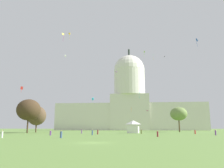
{
  "coord_description": "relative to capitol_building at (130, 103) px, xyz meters",
  "views": [
    {
      "loc": [
        6.3,
        -33.85,
        2.22
      ],
      "look_at": [
        -5.67,
        86.95,
        25.81
      ],
      "focal_mm": 36.03,
      "sensor_mm": 36.0,
      "label": 1
    }
  ],
  "objects": [
    {
      "name": "ground_plane",
      "position": [
        -2.39,
        -164.47,
        -23.53
      ],
      "size": [
        800.0,
        800.0,
        0.0
      ],
      "primitive_type": "plane",
      "color": "olive"
    },
    {
      "name": "capitol_building",
      "position": [
        0.0,
        0.0,
        0.0
      ],
      "size": [
        128.21,
        27.54,
        73.24
      ],
      "color": "silver",
      "rests_on": "ground_plane"
    },
    {
      "name": "event_tent",
      "position": [
        3.3,
        -103.88,
        -20.98
      ],
      "size": [
        5.31,
        5.13,
        5.16
      ],
      "rotation": [
        0.0,
        0.0,
        -0.14
      ],
      "color": "white",
      "rests_on": "ground_plane"
    },
    {
      "name": "tree_west_near",
      "position": [
        -40.13,
        -107.97,
        -14.03
      ],
      "size": [
        10.55,
        10.02,
        13.95
      ],
      "color": "#42301E",
      "rests_on": "ground_plane"
    },
    {
      "name": "tree_east_far",
      "position": [
        25.96,
        -82.53,
        -14.58
      ],
      "size": [
        10.6,
        11.45,
        12.32
      ],
      "color": "#4C3823",
      "rests_on": "ground_plane"
    },
    {
      "name": "tree_west_mid",
      "position": [
        -42.07,
        -95.33,
        -15.82
      ],
      "size": [
        10.48,
        9.23,
        12.22
      ],
      "color": "brown",
      "rests_on": "ground_plane"
    },
    {
      "name": "person_purple_back_center",
      "position": [
        -16.26,
        -112.31,
        -22.78
      ],
      "size": [
        0.49,
        0.49,
        1.63
      ],
      "rotation": [
        0.0,
        0.0,
        2.49
      ],
      "color": "#703D93",
      "rests_on": "ground_plane"
    },
    {
      "name": "person_red_lawn_far_right",
      "position": [
        24.56,
        -117.13,
        -22.84
      ],
      "size": [
        0.58,
        0.58,
        1.55
      ],
      "rotation": [
        0.0,
        0.0,
        0.44
      ],
      "color": "red",
      "rests_on": "ground_plane"
    },
    {
      "name": "person_white_edge_west",
      "position": [
        -24.81,
        -150.91,
        -22.8
      ],
      "size": [
        0.53,
        0.53,
        1.6
      ],
      "rotation": [
        0.0,
        0.0,
        2.27
      ],
      "color": "silver",
      "rests_on": "ground_plane"
    },
    {
      "name": "person_olive_near_tree_west",
      "position": [
        6.28,
        -115.22,
        -22.8
      ],
      "size": [
        0.51,
        0.51,
        1.62
      ],
      "rotation": [
        0.0,
        0.0,
        0.21
      ],
      "color": "olive",
      "rests_on": "ground_plane"
    },
    {
      "name": "person_purple_near_tent",
      "position": [
        -20.43,
        -133.81,
        -22.87
      ],
      "size": [
        0.63,
        0.63,
        1.5
      ],
      "rotation": [
        0.0,
        0.0,
        2.02
      ],
      "color": "#703D93",
      "rests_on": "ground_plane"
    },
    {
      "name": "person_purple_front_left",
      "position": [
        27.37,
        -128.8,
        -22.78
      ],
      "size": [
        0.54,
        0.54,
        1.64
      ],
      "rotation": [
        0.0,
        0.0,
        2.66
      ],
      "color": "#703D93",
      "rests_on": "ground_plane"
    },
    {
      "name": "person_denim_lawn_far_left",
      "position": [
        -8.9,
        -129.61,
        -22.75
      ],
      "size": [
        0.56,
        0.56,
        1.71
      ],
      "rotation": [
        0.0,
        0.0,
        5.61
      ],
      "color": "#3D5684",
      "rests_on": "ground_plane"
    },
    {
      "name": "person_maroon_front_center",
      "position": [
        -8.29,
        -123.1,
        -22.8
      ],
      "size": [
        0.6,
        0.6,
        1.61
      ],
      "rotation": [
        0.0,
        0.0,
        3.76
      ],
      "color": "maroon",
      "rests_on": "ground_plane"
    },
    {
      "name": "person_maroon_mid_left",
      "position": [
        9.48,
        -141.3,
        -22.84
      ],
      "size": [
        0.54,
        0.54,
        1.52
      ],
      "rotation": [
        0.0,
        0.0,
        5.08
      ],
      "color": "maroon",
      "rests_on": "ground_plane"
    },
    {
      "name": "person_denim_near_tree_east",
      "position": [
        -12.0,
        -149.77,
        -22.81
      ],
      "size": [
        0.66,
        0.66,
        1.61
      ],
      "rotation": [
        0.0,
        0.0,
        0.88
      ],
      "color": "#3D5684",
      "rests_on": "ground_plane"
    },
    {
      "name": "kite_turquoise_mid",
      "position": [
        7.26,
        -48.75,
        0.74
      ],
      "size": [
        1.47,
        1.66,
        4.03
      ],
      "rotation": [
        0.0,
        0.0,
        4.08
      ],
      "color": "teal"
    },
    {
      "name": "kite_cyan_mid",
      "position": [
        -21.32,
        -63.07,
        -4.04
      ],
      "size": [
        1.11,
        1.22,
        2.96
      ],
      "rotation": [
        0.0,
        0.0,
        3.15
      ],
      "color": "#33BCDB"
    },
    {
      "name": "kite_lime_high",
      "position": [
        11.59,
        -48.14,
        29.76
      ],
      "size": [
        0.64,
        0.53,
        4.41
      ],
      "rotation": [
        0.0,
        0.0,
        2.0
      ],
      "color": "#8CD133"
    },
    {
      "name": "kite_red_low",
      "position": [
        -41.29,
        -112.93,
        -5.68
      ],
      "size": [
        0.94,
        0.79,
        2.49
      ],
      "rotation": [
        0.0,
        0.0,
        2.95
      ],
      "color": "red"
    },
    {
      "name": "kite_yellow_high",
      "position": [
        -27.43,
        -105.86,
        19.73
      ],
      "size": [
        0.83,
        1.08,
        4.06
      ],
      "rotation": [
        0.0,
        0.0,
        3.33
      ],
      "color": "yellow"
    },
    {
      "name": "kite_blue_high",
      "position": [
        33.58,
        -96.07,
        18.46
      ],
      "size": [
        0.91,
        0.67,
        3.99
      ],
      "rotation": [
        0.0,
        0.0,
        4.62
      ],
      "color": "blue"
    },
    {
      "name": "kite_magenta_low",
      "position": [
        10.63,
        -82.02,
        -12.99
      ],
      "size": [
        1.17,
        0.85,
        0.34
      ],
      "rotation": [
        0.0,
        0.0,
        0.09
      ],
      "color": "#D1339E"
    },
    {
      "name": "kite_pink_low",
      "position": [
        32.16,
        -27.91,
        -11.43
      ],
      "size": [
        0.46,
        0.63,
        3.68
      ],
      "rotation": [
        0.0,
        0.0,
        1.61
      ],
      "color": "pink"
    },
    {
      "name": "kite_gold_high",
      "position": [
        -26.97,
        -97.8,
        23.76
      ],
      "size": [
        0.92,
        0.91,
        3.3
      ],
      "rotation": [
        0.0,
        0.0,
        4.19
      ],
      "color": "gold"
    },
    {
      "name": "kite_orange_low",
      "position": [
        1.63,
        -29.6,
        -7.38
      ],
      "size": [
        0.54,
        1.09,
        3.16
      ],
      "rotation": [
        0.0,
        0.0,
        0.91
      ],
      "color": "orange"
    },
    {
      "name": "kite_black_high",
      "position": [
        28.67,
        -20.7,
        34.48
      ],
      "size": [
        1.23,
        1.11,
        0.4
      ],
      "rotation": [
        0.0,
        0.0,
        3.51
      ],
      "color": "black"
    },
    {
      "name": "kite_white_high",
      "position": [
        -39.46,
        -64.42,
        23.85
      ],
      "size": [
        1.26,
        1.24,
        1.09
      ],
      "rotation": [
        0.0,
        0.0,
        2.02
      ],
      "color": "white"
    },
    {
      "name": "kite_green_high",
      "position": [
        17.26,
        -51.33,
        26.22
      ],
      "size": [
        1.71,
        1.15,
        3.07
      ],
      "rotation": [
        0.0,
        0.0,
        6.12
      ],
      "color": "green"
    },
    {
      "name": "kite_violet_mid",
      "position": [
        -6.55,
        -72.59,
        9.6
      ],
      "size": [
        1.49,
        1.84,
        2.17
      ],
      "rotation": [
        0.0,
        0.0,
        4.25
      ],
      "color": "purple"
    }
  ]
}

